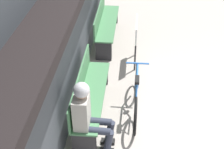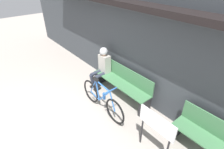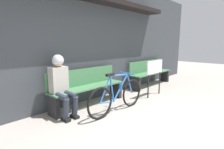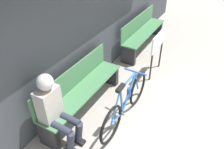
# 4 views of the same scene
# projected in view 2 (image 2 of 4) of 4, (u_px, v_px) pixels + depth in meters

# --- Properties ---
(ground_plane) EXTENTS (24.00, 24.00, 0.00)m
(ground_plane) POSITION_uv_depth(u_px,v_px,m) (33.00, 133.00, 3.91)
(ground_plane) COLOR #ADA399
(storefront_wall) EXTENTS (12.00, 0.56, 3.20)m
(storefront_wall) POSITION_uv_depth(u_px,v_px,m) (126.00, 35.00, 4.54)
(storefront_wall) COLOR #3D4247
(storefront_wall) RESTS_ON ground_plane
(park_bench_near) EXTENTS (1.94, 0.42, 0.87)m
(park_bench_near) POSITION_uv_depth(u_px,v_px,m) (122.00, 83.00, 4.85)
(park_bench_near) COLOR #477F51
(park_bench_near) RESTS_ON ground_plane
(bicycle) EXTENTS (1.65, 0.40, 0.87)m
(bicycle) POSITION_uv_depth(u_px,v_px,m) (102.00, 99.00, 4.35)
(bicycle) COLOR black
(bicycle) RESTS_ON ground_plane
(person_seated) EXTENTS (0.34, 0.60, 1.24)m
(person_seated) POSITION_uv_depth(u_px,v_px,m) (102.00, 65.00, 5.14)
(person_seated) COLOR #2D3342
(person_seated) RESTS_ON ground_plane
(signboard) EXTENTS (0.76, 0.04, 1.00)m
(signboard) POSITION_uv_depth(u_px,v_px,m) (156.00, 126.00, 3.12)
(signboard) COLOR #232326
(signboard) RESTS_ON ground_plane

